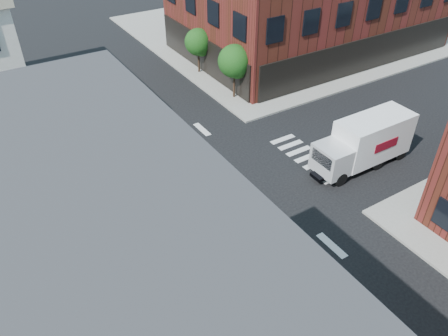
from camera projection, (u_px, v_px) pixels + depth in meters
name	position (u px, v px, depth m)	size (l,w,h in m)	color
ground	(220.00, 192.00, 26.91)	(120.00, 120.00, 0.00)	black
sidewalk_ne	(280.00, 31.00, 50.16)	(30.00, 30.00, 0.15)	gray
tree_near	(235.00, 63.00, 35.07)	(2.69, 2.69, 4.49)	black
tree_far	(199.00, 43.00, 39.34)	(2.43, 2.43, 4.07)	black
signal_pole	(165.00, 281.00, 17.79)	(1.29, 1.24, 4.60)	black
box_truck	(365.00, 142.00, 28.28)	(7.39, 2.37, 3.32)	white
traffic_cone	(178.00, 273.00, 21.31)	(0.48, 0.48, 0.74)	#F35A0A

